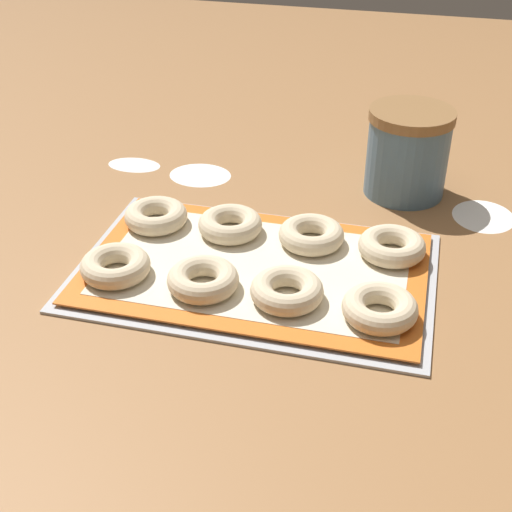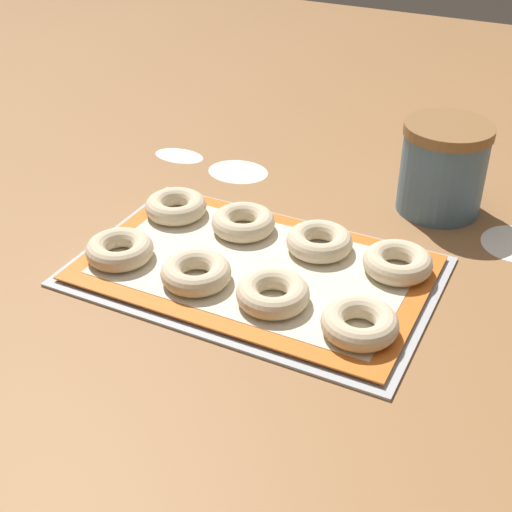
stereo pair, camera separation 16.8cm
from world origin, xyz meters
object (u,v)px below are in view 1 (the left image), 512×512
Objects in this scene: bagel_back_mid_right at (311,235)px; bagel_back_mid_left at (230,224)px; baking_tray at (256,269)px; bagel_front_mid_right at (287,290)px; bagel_back_far_left at (156,216)px; flour_canister at (408,152)px; bagel_back_far_right at (392,246)px; bagel_front_mid_left at (203,279)px; bagel_front_far_right at (380,308)px; bagel_front_far_left at (115,266)px.

bagel_back_mid_left is at bearing -179.86° from bagel_back_mid_right.
bagel_back_mid_right is (0.06, 0.07, 0.02)m from baking_tray.
bagel_front_mid_right and bagel_back_far_left have the same top height.
bagel_back_far_left is (-0.17, 0.07, 0.02)m from baking_tray.
bagel_back_mid_right is at bearing -118.37° from flour_canister.
bagel_back_mid_right is 1.00× the size of bagel_back_far_right.
bagel_back_mid_right is at bearing 0.14° from bagel_back_mid_left.
bagel_back_far_left is (-0.22, 0.13, 0.00)m from bagel_front_mid_right.
bagel_front_mid_right is at bearing 1.53° from bagel_front_mid_left.
bagel_front_far_right reaches higher than baking_tray.
bagel_front_far_left and bagel_front_mid_right have the same top height.
bagel_back_far_right is 0.66× the size of flour_canister.
bagel_back_mid_right is at bearing 178.66° from bagel_back_far_right.
bagel_front_mid_right is at bearing -31.02° from bagel_back_far_left.
bagel_back_far_right is (0.22, 0.14, 0.00)m from bagel_front_mid_left.
baking_tray is 0.33m from flour_canister.
bagel_front_far_left is 0.13m from bagel_back_far_left.
bagel_front_mid_left is 0.18m from bagel_back_far_left.
flour_canister is at bearing 89.61° from bagel_front_far_right.
flour_canister reaches higher than bagel_front_far_right.
bagel_front_mid_right is 0.18m from bagel_back_far_right.
bagel_front_far_left is 0.49m from flour_canister.
bagel_front_mid_right is at bearing -108.78° from flour_canister.
flour_canister is (0.00, 0.35, 0.04)m from bagel_front_far_right.
bagel_front_far_left is 1.00× the size of bagel_back_mid_right.
bagel_back_mid_left is at bearing 50.21° from bagel_front_far_left.
bagel_front_mid_right is (0.06, -0.07, 0.02)m from baking_tray.
bagel_back_mid_left is at bearing 147.35° from bagel_front_far_right.
bagel_back_far_left is 0.66× the size of flour_canister.
bagel_back_mid_left is 1.00× the size of bagel_back_far_right.
baking_tray is at bearing -51.91° from bagel_back_mid_left.
bagel_front_far_right is 0.66× the size of flour_canister.
bagel_back_mid_left is at bearing -137.79° from flour_canister.
bagel_back_mid_right is at bearing 30.85° from bagel_front_far_left.
flour_canister is at bearing 71.22° from bagel_front_mid_right.
bagel_front_far_left is 0.34m from bagel_front_far_right.
bagel_back_far_left is at bearing 130.10° from bagel_front_mid_left.
bagel_front_mid_left and bagel_front_far_right have the same top height.
bagel_back_mid_left is 0.23m from bagel_back_far_right.
bagel_front_far_right is (0.22, -0.01, 0.00)m from bagel_front_mid_left.
baking_tray is 0.18m from bagel_back_far_left.
baking_tray is 0.19m from bagel_front_far_right.
bagel_front_mid_right and bagel_back_mid_right have the same top height.
bagel_back_far_left and bagel_back_far_right have the same top height.
bagel_back_mid_right is at bearing 51.21° from bagel_front_mid_left.
baking_tray is 0.19m from bagel_back_far_right.
bagel_front_far_right and bagel_back_mid_left have the same top height.
bagel_back_mid_right is at bearing 0.89° from bagel_back_far_left.
flour_canister is at bearing 58.17° from baking_tray.
flour_canister is at bearing 31.82° from bagel_back_far_left.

